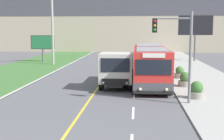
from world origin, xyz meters
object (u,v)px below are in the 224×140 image
at_px(dump_truck, 117,70).
at_px(billboard_large, 196,27).
at_px(planter_round_second, 185,80).
at_px(utility_pole_far, 52,21).
at_px(traffic_light_mast, 179,45).
at_px(city_bus, 150,64).
at_px(planter_round_third, 180,73).
at_px(billboard_small, 43,43).
at_px(planter_round_near, 197,91).

distance_m(dump_truck, billboard_large, 22.77).
bearing_deg(planter_round_second, billboard_large, 77.99).
height_order(utility_pole_far, traffic_light_mast, utility_pole_far).
bearing_deg(city_bus, billboard_large, 69.37).
bearing_deg(traffic_light_mast, city_bus, 100.18).
bearing_deg(planter_round_third, traffic_light_mast, -98.37).
bearing_deg(billboard_large, billboard_small, -173.88).
distance_m(planter_round_near, planter_round_second, 4.15).
height_order(dump_truck, billboard_large, billboard_large).
xyz_separation_m(dump_truck, billboard_small, (-11.30, 18.24, 1.21)).
height_order(city_bus, planter_round_second, city_bus).
height_order(city_bus, billboard_small, billboard_small).
bearing_deg(billboard_small, dump_truck, -58.22).
bearing_deg(traffic_light_mast, planter_round_third, 81.63).
distance_m(traffic_light_mast, billboard_small, 27.83).
bearing_deg(utility_pole_far, city_bus, -48.06).
bearing_deg(planter_round_third, utility_pole_far, 143.67).
bearing_deg(billboard_large, planter_round_second, -102.01).
bearing_deg(traffic_light_mast, billboard_small, 123.00).
xyz_separation_m(utility_pole_far, planter_round_near, (14.24, -18.81, -4.91)).
height_order(planter_round_second, planter_round_third, planter_round_second).
distance_m(utility_pole_far, planter_round_third, 18.41).
xyz_separation_m(billboard_large, planter_round_near, (-4.17, -24.16, -4.19)).
bearing_deg(planter_round_near, traffic_light_mast, -134.76).
bearing_deg(planter_round_third, planter_round_near, -90.38).
relative_size(utility_pole_far, planter_round_second, 9.95).
height_order(dump_truck, planter_round_near, dump_truck).
relative_size(city_bus, billboard_large, 1.89).
bearing_deg(billboard_large, planter_round_third, -104.54).
bearing_deg(city_bus, planter_round_second, -34.72).
bearing_deg(billboard_large, planter_round_near, -99.79).
bearing_deg(utility_pole_far, planter_round_second, -46.01).
distance_m(city_bus, billboard_large, 19.73).
relative_size(billboard_large, planter_round_second, 5.82).
bearing_deg(city_bus, planter_round_near, -65.71).
xyz_separation_m(city_bus, traffic_light_mast, (1.32, -7.33, 1.91)).
xyz_separation_m(traffic_light_mast, planter_round_third, (1.42, 9.68, -2.90)).
bearing_deg(planter_round_near, billboard_small, 126.97).
bearing_deg(city_bus, billboard_small, 130.85).
bearing_deg(planter_round_second, utility_pole_far, 133.99).
height_order(dump_truck, planter_round_third, dump_truck).
xyz_separation_m(traffic_light_mast, billboard_small, (-15.15, 23.33, -0.89)).
relative_size(traffic_light_mast, billboard_small, 1.49).
distance_m(city_bus, planter_round_second, 3.31).
height_order(city_bus, utility_pole_far, utility_pole_far).
xyz_separation_m(utility_pole_far, planter_round_third, (14.30, -10.51, -4.92)).
relative_size(billboard_large, billboard_small, 1.75).
distance_m(city_bus, traffic_light_mast, 7.69).
xyz_separation_m(dump_truck, billboard_large, (9.39, 20.46, 3.41)).
bearing_deg(city_bus, traffic_light_mast, -79.82).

